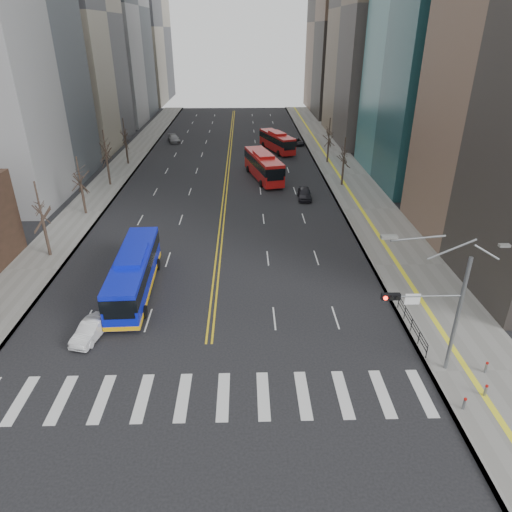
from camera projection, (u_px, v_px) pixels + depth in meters
ground at (203, 397)px, 26.84m from camera, size 220.00×220.00×0.00m
sidewalk_right at (345, 175)px, 67.48m from camera, size 7.00×130.00×0.15m
sidewalk_left at (114, 176)px, 66.68m from camera, size 5.00×130.00×0.15m
crosswalk at (203, 397)px, 26.84m from camera, size 26.70×4.00×0.01m
centerline at (229, 159)px, 76.05m from camera, size 0.55×100.00×0.01m
signal_mast at (436, 305)px, 26.78m from camera, size 5.37×0.37×9.39m
pedestrian_railing at (412, 323)px, 32.18m from camera, size 0.06×6.06×1.02m
bollards at (479, 386)px, 26.83m from camera, size 2.87×3.17×0.78m
street_trees at (164, 162)px, 55.41m from camera, size 35.20×47.20×7.60m
blue_bus at (134, 272)px, 36.77m from camera, size 3.15×12.19×3.52m
red_bus_near at (263, 165)px, 65.00m from camera, size 5.38×12.14×3.73m
red_bus_far at (277, 140)px, 79.99m from camera, size 5.88×10.78×3.37m
car_white at (91, 330)px, 31.74m from camera, size 2.18×4.02×1.26m
car_dark_mid at (304, 194)px, 57.82m from camera, size 1.86×4.20×1.40m
car_silver at (174, 139)px, 86.97m from camera, size 3.18×4.89×1.32m
car_dark_far at (297, 142)px, 85.13m from camera, size 2.83×4.46×1.15m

